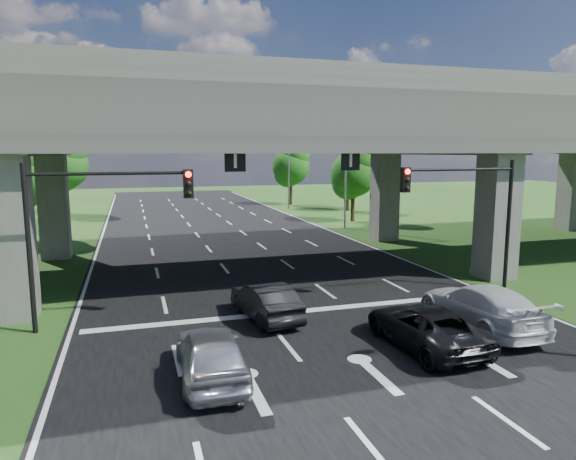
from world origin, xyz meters
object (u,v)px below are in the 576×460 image
streetlight_far (341,158)px  car_white (481,306)px  car_dark (266,301)px  signal_right (470,201)px  car_silver (211,353)px  car_trailing (425,327)px  streetlight_beyond (285,157)px  signal_left (94,214)px

streetlight_far → car_white: streetlight_far is taller
car_dark → car_white: (7.20, -3.25, 0.10)m
signal_right → car_silver: (-12.40, -5.58, -3.40)m
signal_right → car_trailing: size_ratio=1.23×
car_silver → car_white: 10.08m
streetlight_beyond → car_silver: bearing=-109.4°
streetlight_far → car_trailing: 26.88m
car_white → streetlight_beyond: bearing=-97.1°
car_trailing → signal_right: bearing=-137.9°
car_dark → car_white: size_ratio=0.77×
signal_left → streetlight_far: bearing=48.2°
car_dark → signal_left: bearing=-16.3°
car_white → streetlight_far: bearing=-101.4°
signal_right → streetlight_beyond: (2.27, 36.06, 1.66)m
streetlight_far → car_silver: streetlight_far is taller
streetlight_far → car_dark: 24.67m
signal_left → streetlight_far: (17.92, 20.06, 1.66)m
car_silver → car_dark: bearing=-119.3°
signal_left → streetlight_beyond: 40.30m
car_white → car_trailing: 3.09m
car_white → car_dark: bearing=-24.7°
car_silver → streetlight_beyond: bearing=-107.8°
signal_right → signal_left: same height
streetlight_beyond → car_trailing: bearing=-100.4°
signal_right → car_dark: 10.27m
streetlight_beyond → car_dark: size_ratio=2.37×
signal_right → car_white: signal_right is taller
signal_right → signal_left: (-15.65, 0.00, 0.00)m
signal_left → streetlight_beyond: streetlight_beyond is taller
streetlight_far → car_dark: (-11.90, -21.00, -5.12)m
car_dark → car_trailing: (4.29, -4.27, -0.01)m
signal_right → car_dark: signal_right is taller
car_trailing → car_dark: bearing=-47.1°
car_trailing → car_white: bearing=-163.0°
signal_right → streetlight_far: (2.27, 20.06, 1.66)m
signal_right → car_trailing: bearing=-135.7°
streetlight_far → car_trailing: bearing=-106.8°
signal_right → car_dark: size_ratio=1.42×
signal_left → car_trailing: signal_left is taller
streetlight_far → signal_right: bearing=-96.5°
streetlight_far → car_silver: size_ratio=2.26×
car_silver → car_trailing: size_ratio=0.91×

